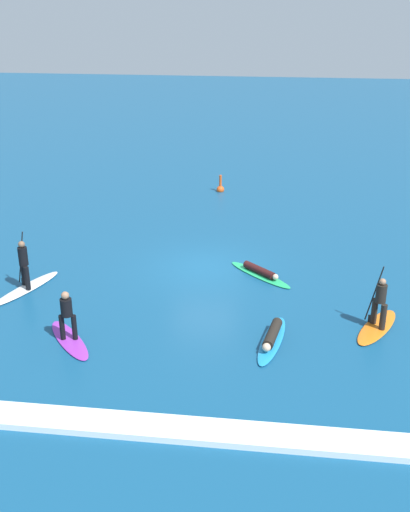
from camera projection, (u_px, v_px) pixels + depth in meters
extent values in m
plane|color=navy|center=(205.00, 268.00, 24.19)|extent=(120.00, 120.00, 0.00)
ellipsoid|color=orange|center=(377.00, 327.00, 19.82)|extent=(1.93, 2.77, 0.09)
cylinder|color=black|center=(383.00, 317.00, 19.45)|extent=(0.27, 0.27, 0.86)
cylinder|color=black|center=(374.00, 311.00, 19.81)|extent=(0.27, 0.27, 0.86)
cylinder|color=black|center=(381.00, 293.00, 19.34)|extent=(0.45, 0.45, 0.60)
sphere|color=#A37556|center=(383.00, 282.00, 19.18)|extent=(0.28, 0.28, 0.21)
cylinder|color=black|center=(374.00, 294.00, 19.66)|extent=(0.42, 0.25, 1.99)
cube|color=black|center=(371.00, 320.00, 20.03)|extent=(0.21, 0.15, 0.32)
ellipsoid|color=purple|center=(70.00, 340.00, 19.10)|extent=(2.20, 2.55, 0.08)
cylinder|color=black|center=(74.00, 327.00, 18.92)|extent=(0.23, 0.23, 0.82)
cylinder|color=black|center=(62.00, 327.00, 18.92)|extent=(0.23, 0.23, 0.82)
cylinder|color=black|center=(66.00, 307.00, 18.65)|extent=(0.50, 0.50, 0.56)
sphere|color=#A37556|center=(65.00, 295.00, 18.49)|extent=(0.34, 0.34, 0.24)
ellipsoid|color=white|center=(27.00, 288.00, 22.42)|extent=(1.74, 3.24, 0.10)
cylinder|color=black|center=(27.00, 278.00, 22.05)|extent=(0.23, 0.23, 0.87)
cylinder|color=black|center=(24.00, 274.00, 22.41)|extent=(0.23, 0.23, 0.87)
cylinder|color=black|center=(23.00, 256.00, 21.93)|extent=(0.43, 0.43, 0.67)
sphere|color=brown|center=(21.00, 244.00, 21.75)|extent=(0.31, 0.31, 0.24)
cylinder|color=black|center=(21.00, 257.00, 22.23)|extent=(0.48, 0.22, 2.07)
cube|color=black|center=(24.00, 282.00, 22.62)|extent=(0.21, 0.13, 0.32)
ellipsoid|color=#23B266|center=(260.00, 275.00, 23.51)|extent=(2.67, 2.55, 0.07)
cylinder|color=#381414|center=(259.00, 270.00, 23.48)|extent=(1.28, 1.22, 0.28)
sphere|color=beige|center=(275.00, 277.00, 22.86)|extent=(0.31, 0.31, 0.22)
ellipsoid|color=#1E8CD1|center=(272.00, 340.00, 19.06)|extent=(1.13, 3.09, 0.09)
cylinder|color=black|center=(273.00, 334.00, 19.02)|extent=(0.59, 1.54, 0.33)
sphere|color=beige|center=(267.00, 347.00, 18.24)|extent=(0.30, 0.30, 0.26)
sphere|color=#E55119|center=(220.00, 190.00, 33.43)|extent=(0.42, 0.42, 0.42)
cylinder|color=#E55119|center=(220.00, 183.00, 33.29)|extent=(0.14, 0.14, 0.91)
cube|color=white|center=(155.00, 428.00, 15.17)|extent=(25.42, 0.90, 0.18)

